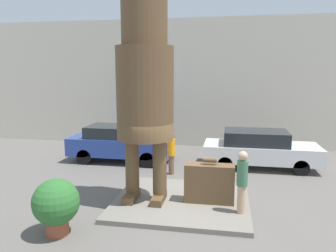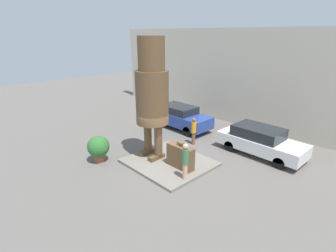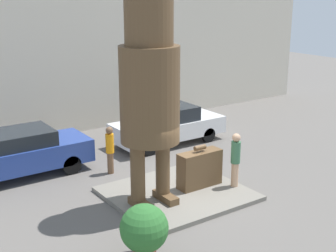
# 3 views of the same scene
# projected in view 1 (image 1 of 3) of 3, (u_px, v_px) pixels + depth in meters

# --- Properties ---
(ground_plane) EXTENTS (60.00, 60.00, 0.00)m
(ground_plane) POSITION_uv_depth(u_px,v_px,m) (182.00, 203.00, 10.00)
(ground_plane) COLOR #605B56
(pedestal) EXTENTS (4.03, 3.65, 0.14)m
(pedestal) POSITION_uv_depth(u_px,v_px,m) (182.00, 201.00, 9.99)
(pedestal) COLOR slate
(pedestal) RESTS_ON ground_plane
(building_backdrop) EXTENTS (28.00, 0.60, 6.77)m
(building_backdrop) POSITION_uv_depth(u_px,v_px,m) (204.00, 83.00, 17.53)
(building_backdrop) COLOR beige
(building_backdrop) RESTS_ON ground_plane
(statue_figure) EXTENTS (1.67, 1.67, 6.17)m
(statue_figure) POSITION_uv_depth(u_px,v_px,m) (145.00, 80.00, 9.43)
(statue_figure) COLOR brown
(statue_figure) RESTS_ON pedestal
(giant_suitcase) EXTENTS (1.46, 0.50, 1.36)m
(giant_suitcase) POSITION_uv_depth(u_px,v_px,m) (209.00, 183.00, 9.70)
(giant_suitcase) COLOR brown
(giant_suitcase) RESTS_ON pedestal
(tourist) EXTENTS (0.30, 0.30, 1.74)m
(tourist) POSITION_uv_depth(u_px,v_px,m) (242.00, 180.00, 8.85)
(tourist) COLOR tan
(tourist) RESTS_ON pedestal
(parked_car_blue) EXTENTS (4.54, 1.83, 1.61)m
(parked_car_blue) POSITION_uv_depth(u_px,v_px,m) (120.00, 142.00, 14.68)
(parked_car_blue) COLOR #284293
(parked_car_blue) RESTS_ON ground_plane
(parked_car_white) EXTENTS (4.69, 1.87, 1.57)m
(parked_car_white) POSITION_uv_depth(u_px,v_px,m) (259.00, 148.00, 13.68)
(parked_car_white) COLOR silver
(parked_car_white) RESTS_ON ground_plane
(planter_pot) EXTENTS (1.14, 1.14, 1.41)m
(planter_pot) POSITION_uv_depth(u_px,v_px,m) (56.00, 204.00, 7.95)
(planter_pot) COLOR brown
(planter_pot) RESTS_ON ground_plane
(worker_hivis) EXTENTS (0.28, 0.28, 1.68)m
(worker_hivis) POSITION_uv_depth(u_px,v_px,m) (171.00, 151.00, 12.73)
(worker_hivis) COLOR brown
(worker_hivis) RESTS_ON ground_plane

